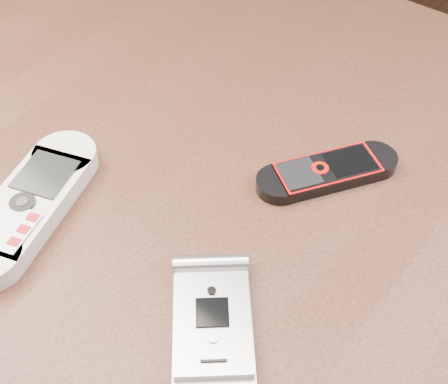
{
  "coord_description": "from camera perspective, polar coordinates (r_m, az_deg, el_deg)",
  "views": [
    {
      "loc": [
        0.23,
        -0.29,
        1.15
      ],
      "look_at": [
        0.01,
        0.0,
        0.76
      ],
      "focal_mm": 50.0,
      "sensor_mm": 36.0,
      "label": 1
    }
  ],
  "objects": [
    {
      "name": "motorola_razr",
      "position": [
        0.46,
        -1.06,
        -11.74
      ],
      "size": [
        0.12,
        0.12,
        0.02
      ],
      "primitive_type": "cube",
      "rotation": [
        0.0,
        0.0,
        0.69
      ],
      "color": "silver",
      "rests_on": "table"
    },
    {
      "name": "nokia_black_red",
      "position": [
        0.56,
        9.45,
        1.86
      ],
      "size": [
        0.11,
        0.13,
        0.01
      ],
      "primitive_type": "cube",
      "rotation": [
        0.0,
        0.0,
        -0.59
      ],
      "color": "black",
      "rests_on": "table"
    },
    {
      "name": "nokia_white",
      "position": [
        0.55,
        -17.38,
        -1.07
      ],
      "size": [
        0.11,
        0.19,
        0.02
      ],
      "primitive_type": "cube",
      "rotation": [
        0.0,
        0.0,
        0.3
      ],
      "color": "silver",
      "rests_on": "table"
    },
    {
      "name": "table",
      "position": [
        0.62,
        -0.37,
        -7.02
      ],
      "size": [
        1.2,
        0.8,
        0.75
      ],
      "color": "black",
      "rests_on": "ground"
    }
  ]
}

